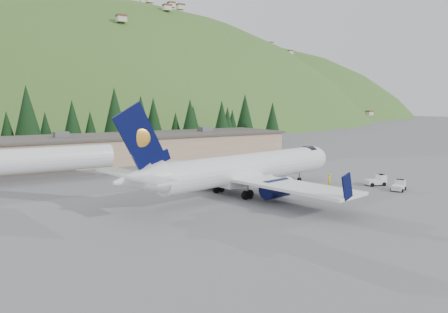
% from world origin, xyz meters
% --- Properties ---
extents(ground, '(600.00, 600.00, 0.00)m').
position_xyz_m(ground, '(0.00, 0.00, 0.00)').
color(ground, '#58585C').
extents(airliner, '(34.71, 32.77, 11.56)m').
position_xyz_m(airliner, '(-1.00, -0.19, 3.08)').
color(airliner, white).
rests_on(airliner, ground).
extents(second_airliner, '(27.50, 11.00, 10.05)m').
position_xyz_m(second_airliner, '(-24.92, 22.00, 3.32)').
color(second_airliner, white).
rests_on(second_airliner, ground).
extents(baggage_tug_a, '(2.86, 2.32, 1.37)m').
position_xyz_m(baggage_tug_a, '(17.42, -9.31, 0.61)').
color(baggage_tug_a, silver).
rests_on(baggage_tug_a, ground).
extents(baggage_tug_b, '(3.07, 2.32, 1.49)m').
position_xyz_m(baggage_tug_b, '(17.93, -5.41, 0.67)').
color(baggage_tug_b, silver).
rests_on(baggage_tug_b, ground).
extents(terminal_building, '(71.00, 17.00, 6.10)m').
position_xyz_m(terminal_building, '(-5.01, 38.00, 2.62)').
color(terminal_building, '#998263').
rests_on(terminal_building, ground).
extents(ramp_worker, '(0.75, 0.71, 1.72)m').
position_xyz_m(ramp_worker, '(11.83, -2.36, 0.86)').
color(ramp_worker, '#F9D500').
rests_on(ramp_worker, ground).
extents(tree_line, '(111.95, 19.49, 13.98)m').
position_xyz_m(tree_line, '(-11.51, 59.62, 7.41)').
color(tree_line, black).
rests_on(tree_line, ground).
extents(hills, '(614.00, 330.00, 300.00)m').
position_xyz_m(hills, '(53.34, 207.38, -82.80)').
color(hills, '#406124').
rests_on(hills, ground).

